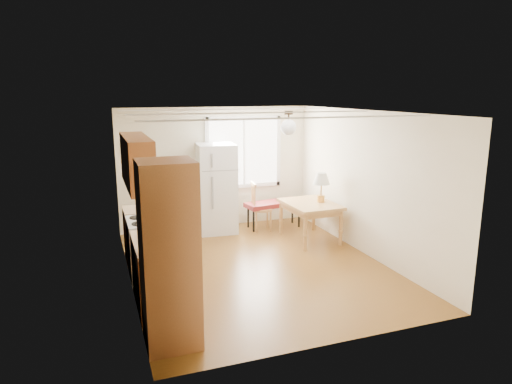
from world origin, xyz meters
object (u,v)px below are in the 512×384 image
refrigerator (217,188)px  chair (257,204)px  dining_table (310,208)px  bench (274,204)px

refrigerator → chair: bearing=-11.5°
dining_table → bench: bearing=106.9°
refrigerator → dining_table: (1.53, -1.14, -0.27)m
bench → dining_table: (0.34, -1.00, 0.13)m
refrigerator → dining_table: refrigerator is taller
chair → dining_table: bearing=-42.6°
dining_table → chair: chair is taller
refrigerator → chair: refrigerator is taller
bench → chair: chair is taller
refrigerator → chair: 0.89m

